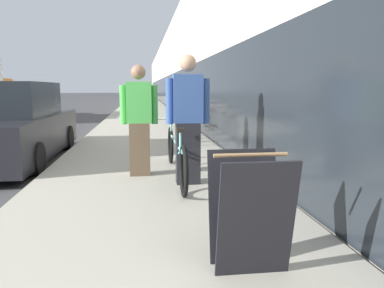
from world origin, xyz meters
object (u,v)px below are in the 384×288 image
Objects in this scene: tandem_bicycle at (176,154)px; bike_rack_hoop at (183,124)px; sandwich_board_sign at (249,211)px; cruiser_bike_nearest at (188,124)px; cruiser_bike_middle at (182,117)px; person_rider at (188,120)px; parked_sedan_curbside at (11,126)px; person_bystander at (139,121)px.

tandem_bicycle is 3.36× the size of bike_rack_hoop.
bike_rack_hoop is 0.94× the size of sandwich_board_sign.
cruiser_bike_nearest is 2.22m from cruiser_bike_middle.
cruiser_bike_nearest is 1.02× the size of cruiser_bike_middle.
person_rider is at bearing 93.25° from sandwich_board_sign.
sandwich_board_sign is 6.49m from parked_sedan_curbside.
tandem_bicycle is at bearing -99.13° from cruiser_bike_nearest.
sandwich_board_sign is at bearing -93.01° from cruiser_bike_middle.
person_bystander is at bearing -106.57° from cruiser_bike_nearest.
bike_rack_hoop is at bearing 71.48° from person_bystander.
person_rider is 2.04× the size of sandwich_board_sign.
person_rider is at bearing -69.66° from tandem_bicycle.
cruiser_bike_middle is 0.38× the size of parked_sedan_curbside.
person_rider is 1.01× the size of cruiser_bike_middle.
person_rider reaches higher than cruiser_bike_middle.
bike_rack_hoop is at bearing 84.92° from person_rider.
cruiser_bike_middle is 5.88m from parked_sedan_curbside.
parked_sedan_curbside is (-2.65, 2.22, -0.29)m from person_bystander.
person_bystander is 0.93× the size of cruiser_bike_nearest.
sandwich_board_sign is (0.29, -3.01, 0.08)m from tandem_bicycle.
tandem_bicycle is 4.61m from cruiser_bike_nearest.
cruiser_bike_middle is at bearing 78.29° from person_bystander.
cruiser_bike_nearest is (0.73, 4.55, 0.01)m from tandem_bicycle.
parked_sedan_curbside is (-3.34, 2.84, -0.34)m from person_rider.
parked_sedan_curbside is at bearing 122.56° from sandwich_board_sign.
parked_sedan_curbside is at bearing 139.68° from person_rider.
parked_sedan_curbside is (-3.49, 5.47, 0.13)m from sandwich_board_sign.
person_bystander is at bearing 104.50° from sandwich_board_sign.
person_rider reaches higher than parked_sedan_curbside.
person_rider reaches higher than sandwich_board_sign.
person_bystander is 3.47m from parked_sedan_curbside.
person_rider is 0.39× the size of parked_sedan_curbside.
person_rider is 2.68m from sandwich_board_sign.
parked_sedan_curbside is at bearing -152.06° from cruiser_bike_nearest.
parked_sedan_curbside is (-3.93, -2.09, 0.21)m from cruiser_bike_nearest.
cruiser_bike_nearest is at bearing 80.87° from tandem_bicycle.
tandem_bicycle is 1.57× the size of cruiser_bike_middle.
parked_sedan_curbside is at bearing 142.45° from tandem_bicycle.
parked_sedan_curbside reaches higher than cruiser_bike_middle.
cruiser_bike_middle is 2.01× the size of sandwich_board_sign.
tandem_bicycle is 3.02m from sandwich_board_sign.
sandwich_board_sign is at bearing -57.44° from parked_sedan_curbside.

